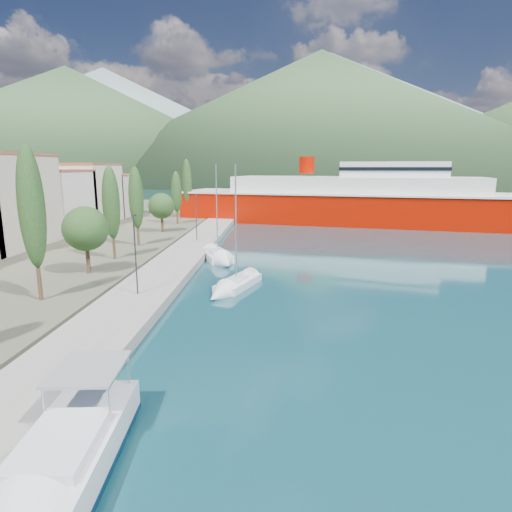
{
  "coord_description": "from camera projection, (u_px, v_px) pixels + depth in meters",
  "views": [
    {
      "loc": [
        1.65,
        -18.66,
        10.3
      ],
      "look_at": [
        0.0,
        14.0,
        3.5
      ],
      "focal_mm": 30.0,
      "sensor_mm": 36.0,
      "label": 1
    }
  ],
  "objects": [
    {
      "name": "ferry",
      "position": [
        355.0,
        202.0,
        79.58
      ],
      "size": [
        66.58,
        28.58,
        12.94
      ],
      "color": "#A10E00",
      "rests_on": "ground"
    },
    {
      "name": "sailboat_mid",
      "position": [
        221.0,
        260.0,
        47.09
      ],
      "size": [
        5.31,
        8.31,
        11.67
      ],
      "color": "silver",
      "rests_on": "ground"
    },
    {
      "name": "lamp_posts",
      "position": [
        138.0,
        250.0,
        32.81
      ],
      "size": [
        0.15,
        47.2,
        6.06
      ],
      "color": "#2D2D33",
      "rests_on": "quay"
    },
    {
      "name": "hills_far",
      "position": [
        376.0,
        119.0,
        602.84
      ],
      "size": [
        1480.0,
        900.0,
        180.0
      ],
      "color": "gray",
      "rests_on": "ground"
    },
    {
      "name": "ground",
      "position": [
        273.0,
        200.0,
        137.76
      ],
      "size": [
        1400.0,
        1400.0,
        0.0
      ],
      "primitive_type": "plane",
      "color": "#113D46"
    },
    {
      "name": "motor_cruiser",
      "position": [
        50.0,
        490.0,
        13.08
      ],
      "size": [
        3.61,
        10.18,
        3.69
      ],
      "color": "#061C33",
      "rests_on": "ground"
    },
    {
      "name": "town_buildings",
      "position": [
        25.0,
        204.0,
        56.96
      ],
      "size": [
        9.2,
        69.2,
        11.3
      ],
      "color": "beige",
      "rests_on": "land_strip"
    },
    {
      "name": "sailboat_near",
      "position": [
        229.0,
        289.0,
        35.88
      ],
      "size": [
        4.69,
        8.14,
        11.38
      ],
      "color": "silver",
      "rests_on": "ground"
    },
    {
      "name": "tree_row",
      "position": [
        131.0,
        206.0,
        50.68
      ],
      "size": [
        4.05,
        64.5,
        11.18
      ],
      "color": "#47301E",
      "rests_on": "land_strip"
    },
    {
      "name": "hills_near",
      "position": [
        390.0,
        121.0,
        369.81
      ],
      "size": [
        1010.0,
        520.0,
        115.0
      ],
      "color": "#365430",
      "rests_on": "ground"
    },
    {
      "name": "quay",
      "position": [
        179.0,
        261.0,
        46.21
      ],
      "size": [
        5.0,
        88.0,
        0.8
      ],
      "primitive_type": "cube",
      "color": "gray",
      "rests_on": "ground"
    }
  ]
}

